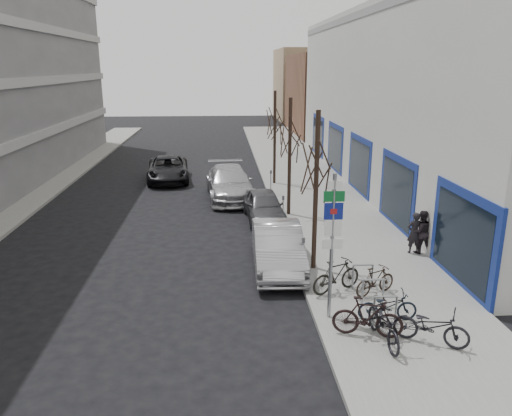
{
  "coord_description": "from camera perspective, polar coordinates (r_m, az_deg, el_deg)",
  "views": [
    {
      "loc": [
        -0.46,
        -12.28,
        6.83
      ],
      "look_at": [
        0.7,
        4.62,
        2.0
      ],
      "focal_mm": 35.0,
      "sensor_mm": 36.0,
      "label": 1
    }
  ],
  "objects": [
    {
      "name": "tree_mid",
      "position": [
        22.65,
        3.92,
        8.97
      ],
      "size": [
        1.8,
        1.8,
        5.5
      ],
      "color": "black",
      "rests_on": "ground"
    },
    {
      "name": "meter_mid",
      "position": [
        21.76,
        3.12,
        0.12
      ],
      "size": [
        0.1,
        0.08,
        1.27
      ],
      "color": "gray",
      "rests_on": "sidewalk_east"
    },
    {
      "name": "highway_sign_pole",
      "position": [
        13.33,
        8.7,
        -3.41
      ],
      "size": [
        0.55,
        0.1,
        4.2
      ],
      "color": "gray",
      "rests_on": "ground"
    },
    {
      "name": "ground",
      "position": [
        14.05,
        -1.6,
        -13.16
      ],
      "size": [
        120.0,
        120.0,
        0.0
      ],
      "primitive_type": "plane",
      "color": "black",
      "rests_on": "ground"
    },
    {
      "name": "bike_mid_curb",
      "position": [
        14.18,
        14.82,
        -10.52
      ],
      "size": [
        1.63,
        0.55,
        0.99
      ],
      "primitive_type": "imported",
      "rotation": [
        0.0,
        0.0,
        1.53
      ],
      "color": "black",
      "rests_on": "sidewalk_east"
    },
    {
      "name": "bike_far_curb",
      "position": [
        13.37,
        19.43,
        -12.29
      ],
      "size": [
        1.88,
        1.39,
        1.13
      ],
      "primitive_type": "imported",
      "rotation": [
        0.0,
        0.0,
        1.06
      ],
      "color": "black",
      "rests_on": "sidewalk_east"
    },
    {
      "name": "sidewalk_east",
      "position": [
        23.8,
        8.28,
        -0.74
      ],
      "size": [
        5.0,
        70.0,
        0.15
      ],
      "primitive_type": "cube",
      "color": "slate",
      "rests_on": "ground"
    },
    {
      "name": "lane_car",
      "position": [
        31.26,
        -10.02,
        4.43
      ],
      "size": [
        2.89,
        5.47,
        1.47
      ],
      "primitive_type": "imported",
      "rotation": [
        0.0,
        0.0,
        0.09
      ],
      "color": "black",
      "rests_on": "ground"
    },
    {
      "name": "parked_car_mid",
      "position": [
        22.76,
        0.91,
        0.28
      ],
      "size": [
        1.89,
        4.17,
        1.39
      ],
      "primitive_type": "imported",
      "rotation": [
        0.0,
        0.0,
        0.06
      ],
      "color": "#49494E",
      "rests_on": "ground"
    },
    {
      "name": "parked_car_front",
      "position": [
        17.37,
        2.48,
        -4.49
      ],
      "size": [
        1.75,
        4.75,
        1.55
      ],
      "primitive_type": "imported",
      "rotation": [
        0.0,
        0.0,
        -0.02
      ],
      "color": "#AEADB2",
      "rests_on": "ground"
    },
    {
      "name": "bike_far_inner",
      "position": [
        15.6,
        13.48,
        -8.04
      ],
      "size": [
        1.55,
        1.07,
        0.92
      ],
      "primitive_type": "imported",
      "rotation": [
        0.0,
        0.0,
        2.03
      ],
      "color": "black",
      "rests_on": "sidewalk_east"
    },
    {
      "name": "meter_back",
      "position": [
        27.06,
        1.71,
        3.29
      ],
      "size": [
        0.1,
        0.08,
        1.27
      ],
      "color": "gray",
      "rests_on": "sidewalk_east"
    },
    {
      "name": "bike_near_left",
      "position": [
        13.1,
        14.44,
        -12.39
      ],
      "size": [
        0.74,
        1.94,
        1.16
      ],
      "primitive_type": "imported",
      "rotation": [
        0.0,
        0.0,
        0.09
      ],
      "color": "black",
      "rests_on": "sidewalk_east"
    },
    {
      "name": "parked_car_back",
      "position": [
        26.65,
        -3.04,
        2.89
      ],
      "size": [
        2.77,
        5.91,
        1.67
      ],
      "primitive_type": "imported",
      "rotation": [
        0.0,
        0.0,
        0.08
      ],
      "color": "#ADACB2",
      "rests_on": "ground"
    },
    {
      "name": "pedestrian_far",
      "position": [
        19.33,
        18.37,
        -2.56
      ],
      "size": [
        0.61,
        0.41,
        1.64
      ],
      "primitive_type": "imported",
      "rotation": [
        0.0,
        0.0,
        3.14
      ],
      "color": "black",
      "rests_on": "sidewalk_east"
    },
    {
      "name": "meter_front",
      "position": [
        16.59,
        5.41,
        -5.04
      ],
      "size": [
        0.1,
        0.08,
        1.27
      ],
      "color": "gray",
      "rests_on": "sidewalk_east"
    },
    {
      "name": "pedestrian_near",
      "position": [
        19.24,
        17.63,
        -2.72
      ],
      "size": [
        0.61,
        0.44,
        1.56
      ],
      "primitive_type": "imported",
      "rotation": [
        0.0,
        0.0,
        3.26
      ],
      "color": "black",
      "rests_on": "sidewalk_east"
    },
    {
      "name": "tan_building_far",
      "position": [
        68.75,
        8.04,
        13.82
      ],
      "size": [
        13.0,
        12.0,
        9.0
      ],
      "primitive_type": "cube",
      "color": "#937A5B",
      "rests_on": "ground"
    },
    {
      "name": "bike_rack",
      "position": [
        14.9,
        13.23,
        -9.0
      ],
      "size": [
        0.66,
        2.26,
        0.83
      ],
      "color": "gray",
      "rests_on": "sidewalk_east"
    },
    {
      "name": "bike_near_right",
      "position": [
        13.27,
        12.65,
        -12.01
      ],
      "size": [
        1.89,
        1.01,
        1.1
      ],
      "primitive_type": "imported",
      "rotation": [
        0.0,
        0.0,
        1.3
      ],
      "color": "black",
      "rests_on": "sidewalk_east"
    },
    {
      "name": "tree_far",
      "position": [
        29.07,
        2.18,
        10.52
      ],
      "size": [
        1.8,
        1.8,
        5.5
      ],
      "color": "black",
      "rests_on": "ground"
    },
    {
      "name": "brick_building_far",
      "position": [
        54.05,
        10.77,
        12.64
      ],
      "size": [
        12.0,
        14.0,
        8.0
      ],
      "primitive_type": "cube",
      "color": "brown",
      "rests_on": "ground"
    },
    {
      "name": "tree_near",
      "position": [
        16.3,
        6.99,
        6.17
      ],
      "size": [
        1.8,
        1.8,
        5.5
      ],
      "color": "black",
      "rests_on": "ground"
    },
    {
      "name": "bike_mid_inner",
      "position": [
        15.52,
        9.19,
        -7.61
      ],
      "size": [
        1.83,
        1.24,
        1.08
      ],
      "primitive_type": "imported",
      "rotation": [
        0.0,
        0.0,
        2.02
      ],
      "color": "black",
      "rests_on": "sidewalk_east"
    }
  ]
}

